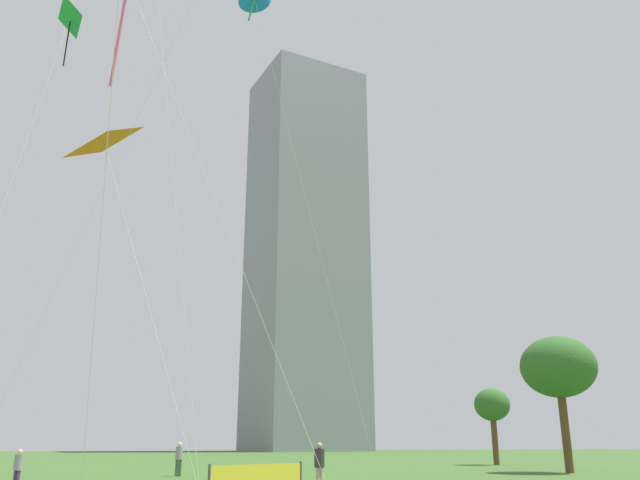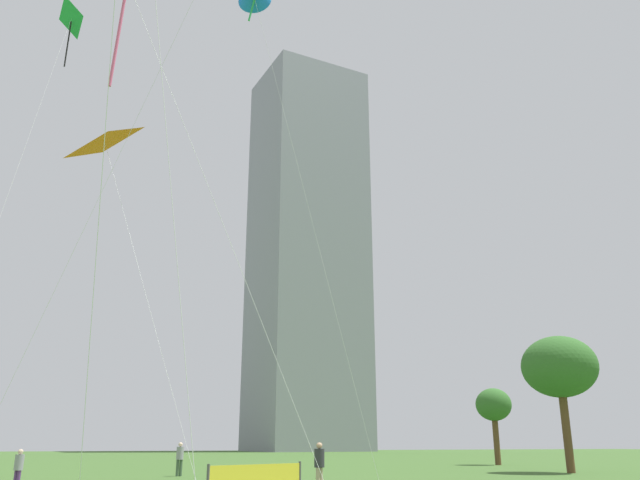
{
  "view_description": "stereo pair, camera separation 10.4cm",
  "coord_description": "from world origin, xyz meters",
  "px_view_note": "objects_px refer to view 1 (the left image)",
  "views": [
    {
      "loc": [
        -7.55,
        -14.87,
        1.83
      ],
      "look_at": [
        1.74,
        10.85,
        10.59
      ],
      "focal_mm": 35.56,
      "sensor_mm": 36.0,
      "label": 1
    },
    {
      "loc": [
        -7.46,
        -14.91,
        1.83
      ],
      "look_at": [
        1.74,
        10.85,
        10.59
      ],
      "focal_mm": 35.56,
      "sensor_mm": 36.0,
      "label": 2
    }
  ],
  "objects_px": {
    "person_standing_0": "(179,457)",
    "person_standing_1": "(18,467)",
    "person_standing_2": "(319,463)",
    "kite_flying_3": "(104,142)",
    "park_tree_0": "(558,368)",
    "kite_flying_4": "(69,23)",
    "park_tree_1": "(492,406)",
    "distant_highrise_0": "(306,250)"
  },
  "relations": [
    {
      "from": "person_standing_0",
      "to": "park_tree_1",
      "type": "distance_m",
      "value": 29.96
    },
    {
      "from": "person_standing_1",
      "to": "park_tree_1",
      "type": "relative_size",
      "value": 0.25
    },
    {
      "from": "kite_flying_3",
      "to": "park_tree_1",
      "type": "bearing_deg",
      "value": 25.64
    },
    {
      "from": "person_standing_1",
      "to": "kite_flying_4",
      "type": "height_order",
      "value": "kite_flying_4"
    },
    {
      "from": "person_standing_1",
      "to": "distant_highrise_0",
      "type": "distance_m",
      "value": 125.84
    },
    {
      "from": "person_standing_0",
      "to": "kite_flying_3",
      "type": "xyz_separation_m",
      "value": [
        -5.86,
        -6.52,
        15.82
      ]
    },
    {
      "from": "person_standing_2",
      "to": "park_tree_0",
      "type": "relative_size",
      "value": 0.21
    },
    {
      "from": "distant_highrise_0",
      "to": "kite_flying_3",
      "type": "bearing_deg",
      "value": -121.5
    },
    {
      "from": "park_tree_1",
      "to": "distant_highrise_0",
      "type": "xyz_separation_m",
      "value": [
        12.31,
        88.36,
        40.7
      ]
    },
    {
      "from": "person_standing_2",
      "to": "distant_highrise_0",
      "type": "distance_m",
      "value": 125.85
    },
    {
      "from": "person_standing_0",
      "to": "person_standing_2",
      "type": "distance_m",
      "value": 14.16
    },
    {
      "from": "park_tree_0",
      "to": "person_standing_2",
      "type": "bearing_deg",
      "value": -154.95
    },
    {
      "from": "person_standing_2",
      "to": "kite_flying_3",
      "type": "bearing_deg",
      "value": -71.14
    },
    {
      "from": "person_standing_2",
      "to": "kite_flying_3",
      "type": "xyz_separation_m",
      "value": [
        -9.46,
        7.17,
        15.83
      ]
    },
    {
      "from": "park_tree_0",
      "to": "park_tree_1",
      "type": "xyz_separation_m",
      "value": [
        4.36,
        14.05,
        -1.66
      ]
    },
    {
      "from": "distant_highrise_0",
      "to": "park_tree_0",
      "type": "bearing_deg",
      "value": -106.91
    },
    {
      "from": "kite_flying_3",
      "to": "park_tree_1",
      "type": "distance_m",
      "value": 39.51
    },
    {
      "from": "distant_highrise_0",
      "to": "park_tree_1",
      "type": "bearing_deg",
      "value": -105.59
    },
    {
      "from": "person_standing_2",
      "to": "park_tree_1",
      "type": "distance_m",
      "value": 34.11
    },
    {
      "from": "person_standing_0",
      "to": "person_standing_2",
      "type": "bearing_deg",
      "value": -73.65
    },
    {
      "from": "person_standing_0",
      "to": "kite_flying_4",
      "type": "distance_m",
      "value": 31.18
    },
    {
      "from": "person_standing_2",
      "to": "kite_flying_3",
      "type": "distance_m",
      "value": 19.78
    },
    {
      "from": "kite_flying_3",
      "to": "person_standing_2",
      "type": "bearing_deg",
      "value": -37.14
    },
    {
      "from": "person_standing_2",
      "to": "kite_flying_4",
      "type": "xyz_separation_m",
      "value": [
        -12.86,
        17.46,
        29.54
      ]
    },
    {
      "from": "person_standing_2",
      "to": "kite_flying_4",
      "type": "bearing_deg",
      "value": -87.62
    },
    {
      "from": "person_standing_0",
      "to": "person_standing_1",
      "type": "bearing_deg",
      "value": -127.86
    },
    {
      "from": "person_standing_1",
      "to": "kite_flying_4",
      "type": "relative_size",
      "value": 0.05
    },
    {
      "from": "person_standing_0",
      "to": "kite_flying_3",
      "type": "height_order",
      "value": "kite_flying_3"
    },
    {
      "from": "kite_flying_3",
      "to": "distant_highrise_0",
      "type": "distance_m",
      "value": 117.95
    },
    {
      "from": "kite_flying_3",
      "to": "park_tree_0",
      "type": "xyz_separation_m",
      "value": [
        29.57,
        2.23,
        -10.36
      ]
    },
    {
      "from": "park_tree_0",
      "to": "distant_highrise_0",
      "type": "height_order",
      "value": "distant_highrise_0"
    },
    {
      "from": "person_standing_0",
      "to": "person_standing_1",
      "type": "relative_size",
      "value": 1.17
    },
    {
      "from": "person_standing_0",
      "to": "park_tree_0",
      "type": "xyz_separation_m",
      "value": [
        23.71,
        -4.29,
        5.47
      ]
    },
    {
      "from": "person_standing_0",
      "to": "park_tree_1",
      "type": "bearing_deg",
      "value": 20.78
    },
    {
      "from": "kite_flying_4",
      "to": "distant_highrise_0",
      "type": "distance_m",
      "value": 107.67
    },
    {
      "from": "person_standing_1",
      "to": "kite_flying_4",
      "type": "xyz_separation_m",
      "value": [
        -1.62,
        13.05,
        29.69
      ]
    },
    {
      "from": "person_standing_0",
      "to": "distant_highrise_0",
      "type": "bearing_deg",
      "value": 69.23
    },
    {
      "from": "person_standing_0",
      "to": "park_tree_0",
      "type": "distance_m",
      "value": 24.71
    },
    {
      "from": "person_standing_1",
      "to": "kite_flying_3",
      "type": "height_order",
      "value": "kite_flying_3"
    },
    {
      "from": "kite_flying_3",
      "to": "kite_flying_4",
      "type": "bearing_deg",
      "value": 108.29
    },
    {
      "from": "park_tree_1",
      "to": "distant_highrise_0",
      "type": "distance_m",
      "value": 98.06
    },
    {
      "from": "kite_flying_4",
      "to": "park_tree_0",
      "type": "xyz_separation_m",
      "value": [
        32.97,
        -8.06,
        -24.07
      ]
    }
  ]
}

